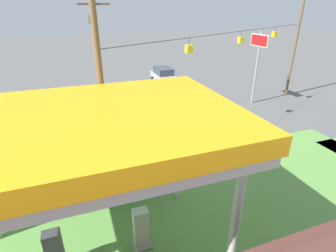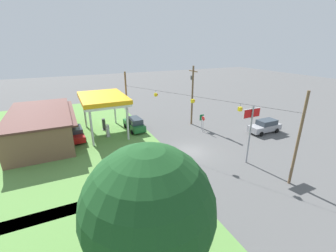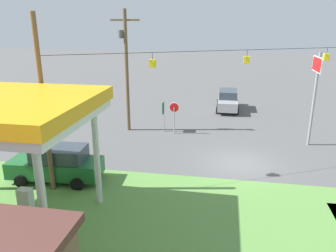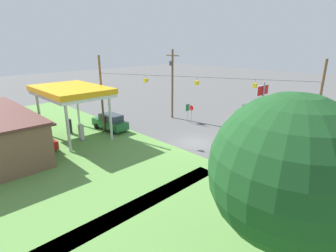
# 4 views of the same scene
# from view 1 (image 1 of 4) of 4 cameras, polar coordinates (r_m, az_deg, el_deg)

# --- Properties ---
(ground_plane) EXTENTS (160.00, 160.00, 0.00)m
(ground_plane) POSITION_cam_1_polar(r_m,az_deg,el_deg) (20.31, 13.58, -0.35)
(ground_plane) COLOR #565656
(gas_station_canopy) EXTENTS (8.93, 6.02, 5.62)m
(gas_station_canopy) POSITION_cam_1_polar(r_m,az_deg,el_deg) (7.76, -17.75, -1.21)
(gas_station_canopy) COLOR silver
(gas_station_canopy) RESTS_ON ground
(fuel_pump_near) EXTENTS (0.71, 0.56, 1.76)m
(fuel_pump_near) POSITION_cam_1_polar(r_m,az_deg,el_deg) (10.39, -5.83, -21.58)
(fuel_pump_near) COLOR gray
(fuel_pump_near) RESTS_ON ground
(car_at_pumps_front) EXTENTS (5.06, 2.35, 1.98)m
(car_at_pumps_front) POSITION_cam_1_polar(r_m,az_deg,el_deg) (13.39, -13.90, -9.34)
(car_at_pumps_front) COLOR #1E602D
(car_at_pumps_front) RESTS_ON ground
(car_on_crossroad) EXTENTS (2.11, 5.03, 1.92)m
(car_on_crossroad) POSITION_cam_1_polar(r_m,az_deg,el_deg) (30.88, -0.89, 10.80)
(car_on_crossroad) COLOR #9E9EA3
(car_on_crossroad) RESTS_ON ground
(stop_sign_roadside) EXTENTS (0.80, 0.08, 2.50)m
(stop_sign_roadside) POSITION_cam_1_polar(r_m,az_deg,el_deg) (21.95, -3.97, 7.27)
(stop_sign_roadside) COLOR #99999E
(stop_sign_roadside) RESTS_ON ground
(stop_sign_overhead) EXTENTS (0.22, 2.24, 6.47)m
(stop_sign_overhead) POSITION_cam_1_polar(r_m,az_deg,el_deg) (25.08, 18.99, 14.74)
(stop_sign_overhead) COLOR gray
(stop_sign_overhead) RESTS_ON ground
(route_sign) EXTENTS (0.10, 0.70, 2.40)m
(route_sign) POSITION_cam_1_polar(r_m,az_deg,el_deg) (22.07, -6.46, 6.98)
(route_sign) COLOR gray
(route_sign) RESTS_ON ground
(utility_pole_main) EXTENTS (2.20, 0.44, 9.28)m
(utility_pole_main) POSITION_cam_1_polar(r_m,az_deg,el_deg) (20.78, -14.94, 15.14)
(utility_pole_main) COLOR brown
(utility_pole_main) RESTS_ON ground
(signal_span_gantry) EXTENTS (19.57, 10.24, 8.81)m
(signal_span_gantry) POSITION_cam_1_polar(r_m,az_deg,el_deg) (18.88, 15.00, 12.80)
(signal_span_gantry) COLOR brown
(signal_span_gantry) RESTS_ON ground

